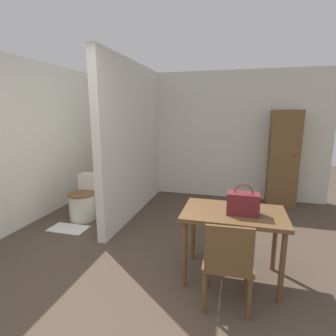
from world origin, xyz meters
name	(u,v)px	position (x,y,z in m)	size (l,w,h in m)	color
wall_back	(191,135)	(0.00, 3.87, 1.25)	(5.27, 0.12, 2.50)	silver
wall_left	(32,142)	(-2.19, 1.91, 1.25)	(0.12, 4.81, 2.50)	silver
partition_wall	(134,140)	(-0.74, 2.58, 1.25)	(0.12, 2.46, 2.50)	silver
dining_table	(233,221)	(0.95, 1.04, 0.64)	(1.01, 0.64, 0.73)	brown
wooden_chair	(228,260)	(0.92, 0.59, 0.45)	(0.45, 0.45, 0.83)	brown
toilet	(84,201)	(-1.44, 2.07, 0.29)	(0.44, 0.59, 0.70)	silver
handbag	(243,203)	(1.03, 1.00, 0.84)	(0.30, 0.16, 0.30)	maroon
wooden_cabinet	(283,159)	(1.77, 3.60, 0.88)	(0.50, 0.41, 1.76)	brown
bath_mat	(68,229)	(-1.44, 1.62, 0.01)	(0.56, 0.32, 0.01)	silver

